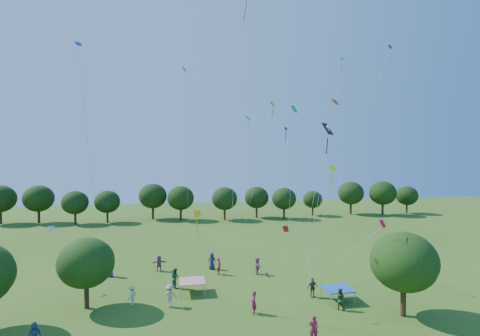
# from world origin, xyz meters

# --- Properties ---
(near_tree_north) EXTENTS (4.32, 4.32, 5.54)m
(near_tree_north) POSITION_xyz_m (-11.74, 16.49, 3.59)
(near_tree_north) COLOR #422B19
(near_tree_north) RESTS_ON ground
(near_tree_east) EXTENTS (4.89, 4.89, 6.27)m
(near_tree_east) POSITION_xyz_m (11.79, 10.89, 4.06)
(near_tree_east) COLOR #422B19
(near_tree_east) RESTS_ON ground
(treeline) EXTENTS (88.01, 8.77, 6.77)m
(treeline) POSITION_xyz_m (-1.73, 55.43, 4.09)
(treeline) COLOR #422B19
(treeline) RESTS_ON ground
(tent_red_stripe) EXTENTS (2.20, 2.20, 1.10)m
(tent_red_stripe) POSITION_xyz_m (-3.46, 18.30, 1.04)
(tent_red_stripe) COLOR red
(tent_red_stripe) RESTS_ON ground
(tent_blue) EXTENTS (2.20, 2.20, 1.10)m
(tent_blue) POSITION_xyz_m (8.20, 14.40, 1.04)
(tent_blue) COLOR blue
(tent_blue) RESTS_ON ground
(crowd_person_0) EXTENTS (0.79, 1.03, 1.85)m
(crowd_person_0) POSITION_xyz_m (-11.20, 24.12, 0.92)
(crowd_person_0) COLOR navy
(crowd_person_0) RESTS_ON ground
(crowd_person_1) EXTENTS (0.53, 0.70, 1.68)m
(crowd_person_1) POSITION_xyz_m (-0.56, 22.89, 0.84)
(crowd_person_1) COLOR maroon
(crowd_person_1) RESTS_ON ground
(crowd_person_2) EXTENTS (0.87, 1.00, 1.78)m
(crowd_person_2) POSITION_xyz_m (-4.90, 19.87, 0.89)
(crowd_person_2) COLOR #235133
(crowd_person_2) RESTS_ON ground
(crowd_person_3) EXTENTS (0.90, 1.10, 1.55)m
(crowd_person_3) POSITION_xyz_m (-8.33, 16.59, 0.77)
(crowd_person_3) COLOR beige
(crowd_person_3) RESTS_ON ground
(crowd_person_4) EXTENTS (0.83, 1.11, 1.72)m
(crowd_person_4) POSITION_xyz_m (-12.94, 24.63, 0.86)
(crowd_person_4) COLOR #423635
(crowd_person_4) RESTS_ON ground
(crowd_person_5) EXTENTS (0.67, 1.62, 1.70)m
(crowd_person_5) POSITION_xyz_m (3.26, 22.30, 0.85)
(crowd_person_5) COLOR #8F537A
(crowd_person_5) RESTS_ON ground
(crowd_person_6) EXTENTS (0.86, 0.68, 1.54)m
(crowd_person_6) POSITION_xyz_m (-13.60, 10.83, 0.77)
(crowd_person_6) COLOR navy
(crowd_person_6) RESTS_ON ground
(crowd_person_7) EXTENTS (0.50, 0.69, 1.70)m
(crowd_person_7) POSITION_xyz_m (0.91, 13.22, 0.85)
(crowd_person_7) COLOR maroon
(crowd_person_7) RESTS_ON ground
(crowd_person_8) EXTENTS (0.93, 0.74, 1.66)m
(crowd_person_8) POSITION_xyz_m (7.63, 12.78, 0.83)
(crowd_person_8) COLOR #2B5524
(crowd_person_8) RESTS_ON ground
(crowd_person_9) EXTENTS (1.21, 0.66, 1.76)m
(crowd_person_9) POSITION_xyz_m (-5.34, 15.71, 0.88)
(crowd_person_9) COLOR #AEA18B
(crowd_person_9) RESTS_ON ground
(crowd_person_10) EXTENTS (1.03, 0.63, 1.64)m
(crowd_person_10) POSITION_xyz_m (6.48, 15.56, 0.82)
(crowd_person_10) COLOR #423E35
(crowd_person_10) RESTS_ON ground
(crowd_person_11) EXTENTS (1.56, 0.67, 1.62)m
(crowd_person_11) POSITION_xyz_m (-6.53, 25.10, 0.81)
(crowd_person_11) COLOR #854E74
(crowd_person_11) RESTS_ON ground
(crowd_person_12) EXTENTS (0.91, 0.58, 1.73)m
(crowd_person_12) POSITION_xyz_m (-1.08, 24.75, 0.86)
(crowd_person_12) COLOR #1A234D
(crowd_person_12) RESTS_ON ground
(crowd_person_13) EXTENTS (0.67, 0.48, 1.67)m
(crowd_person_13) POSITION_xyz_m (3.84, 8.50, 0.84)
(crowd_person_13) COLOR maroon
(crowd_person_13) RESTS_ON ground
(pirate_kite) EXTENTS (2.01, 3.57, 13.04)m
(pirate_kite) POSITION_xyz_m (6.07, 11.86, 13.56)
(pirate_kite) COLOR black
(red_high_kite) EXTENTS (2.88, 6.18, 26.29)m
(red_high_kite) POSITION_xyz_m (1.07, 18.54, 22.31)
(red_high_kite) COLOR red
(small_kite_0) EXTENTS (6.28, 3.44, 6.43)m
(small_kite_0) POSITION_xyz_m (7.51, 8.87, 6.42)
(small_kite_0) COLOR red
(small_kite_1) EXTENTS (2.37, 0.81, 15.20)m
(small_kite_1) POSITION_xyz_m (7.49, 14.50, 13.45)
(small_kite_1) COLOR #D33E0B
(small_kite_2) EXTENTS (1.24, 2.89, 9.92)m
(small_kite_2) POSITION_xyz_m (6.61, 12.63, 9.49)
(small_kite_2) COLOR #D5DB13
(small_kite_3) EXTENTS (7.15, 7.75, 21.74)m
(small_kite_3) POSITION_xyz_m (11.88, 23.79, 16.60)
(small_kite_3) COLOR green
(small_kite_4) EXTENTS (1.49, 2.38, 20.35)m
(small_kite_4) POSITION_xyz_m (-12.60, 20.57, 16.11)
(small_kite_4) COLOR #172EE9
(small_kite_5) EXTENTS (0.68, 0.67, 18.08)m
(small_kite_5) POSITION_xyz_m (-3.94, 17.97, 14.08)
(small_kite_5) COLOR #68178D
(small_kite_6) EXTENTS (4.67, 0.48, 4.33)m
(small_kite_6) POSITION_xyz_m (-15.14, 21.63, 4.79)
(small_kite_6) COLOR silver
(small_kite_7) EXTENTS (2.74, 5.19, 15.20)m
(small_kite_7) POSITION_xyz_m (3.20, 27.72, 13.91)
(small_kite_7) COLOR #0CB1B5
(small_kite_8) EXTENTS (1.32, 2.32, 5.30)m
(small_kite_8) POSITION_xyz_m (3.26, 12.89, 5.69)
(small_kite_8) COLOR red
(small_kite_9) EXTENTS (0.86, 2.08, 6.27)m
(small_kite_9) POSITION_xyz_m (-3.12, 15.69, 6.54)
(small_kite_9) COLOR #FFB90D
(small_kite_10) EXTENTS (3.48, 2.61, 15.92)m
(small_kite_10) POSITION_xyz_m (4.00, 22.03, 13.95)
(small_kite_10) COLOR #C78211
(small_kite_11) EXTENTS (1.46, 1.93, 14.37)m
(small_kite_11) POSITION_xyz_m (3.61, 12.33, 12.59)
(small_kite_11) COLOR #1C9E53
(small_kite_12) EXTENTS (6.99, 2.58, 20.25)m
(small_kite_12) POSITION_xyz_m (11.29, 16.85, 14.39)
(small_kite_12) COLOR #152AD5
(small_kite_13) EXTENTS (0.87, 5.07, 13.55)m
(small_kite_13) POSITION_xyz_m (6.55, 21.68, 11.00)
(small_kite_13) COLOR #8C1772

